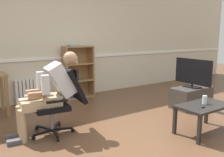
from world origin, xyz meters
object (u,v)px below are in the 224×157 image
Objects in this scene: tv_screen at (193,73)px; person_seated at (49,91)px; tv_stand at (191,97)px; coffee_table at (204,108)px; spare_remote at (203,106)px; bookshelf at (76,73)px; drinking_glass at (205,100)px; radiator at (33,91)px; office_chair at (61,98)px.

person_seated is at bearing 84.67° from tv_screen.
tv_stand is (2.80, -0.29, -0.44)m from person_seated.
coffee_table is 5.47× the size of spare_remote.
spare_remote is (0.55, -2.94, -0.13)m from bookshelf.
drinking_glass is at bearing 136.13° from tv_screen.
tv_screen reaches higher than tv_stand.
drinking_glass is 0.17m from spare_remote.
bookshelf is 1.67× the size of radiator.
drinking_glass is (0.03, 0.02, 0.12)m from coffee_table.
person_seated reaches higher than radiator.
tv_screen is (2.63, -0.27, 0.18)m from office_chair.
office_chair reaches higher than tv_stand.
bookshelf reaches higher than coffee_table.
spare_remote is (1.61, -1.25, -0.08)m from office_chair.
spare_remote is at bearing -63.38° from radiator.
person_seated is 7.99× the size of spare_remote.
radiator is 0.75× the size of office_chair.
tv_stand is 1.01× the size of tv_screen.
office_chair is at bearing 90.00° from person_seated.
tv_screen is at bearing -38.95° from radiator.
tv_stand is at bearing 90.00° from tv_screen.
tv_stand is at bearing 89.83° from office_chair.
person_seated is 1.44× the size of tv_stand.
tv_screen is (1.58, -1.96, 0.13)m from bookshelf.
coffee_table is (0.66, -2.88, -0.20)m from bookshelf.
radiator is 1.80m from office_chair.
tv_stand is 0.50m from tv_screen.
person_seated reaches higher than spare_remote.
tv_screen is at bearing -80.73° from spare_remote.
radiator is at bearing 51.66° from tv_screen.
person_seated is 9.51× the size of drinking_glass.
tv_screen is 1.01× the size of coffee_table.
bookshelf reaches higher than drinking_glass.
person_seated reaches higher than tv_stand.
bookshelf is 2.95m from drinking_glass.
bookshelf is 1.45× the size of tv_stand.
tv_stand is at bearing -80.69° from spare_remote.
coffee_table is at bearing -98.58° from spare_remote.
person_seated is 2.82m from tv_screen.
spare_remote is at bearing 134.20° from tv_screen.
tv_screen reaches higher than office_chair.
office_chair reaches higher than coffee_table.
office_chair is at bearing -92.74° from radiator.
bookshelf is at bearing 103.58° from drinking_glass.
person_seated reaches higher than coffee_table.
bookshelf is 2.97m from coffee_table.
office_chair is 2.10m from coffee_table.
tv_screen reaches higher than radiator.
spare_remote is at bearing -152.01° from drinking_glass.
drinking_glass is (1.66, -2.96, 0.23)m from radiator.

